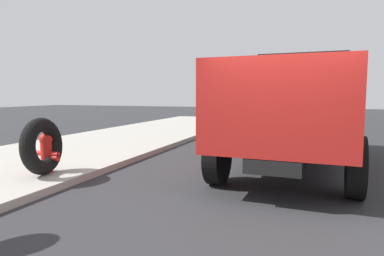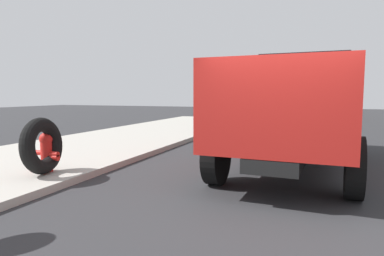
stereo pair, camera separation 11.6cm
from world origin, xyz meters
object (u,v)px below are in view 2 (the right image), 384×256
at_px(dump_truck_yellow, 305,97).
at_px(dump_truck_orange, 320,96).
at_px(dump_truck_red, 296,102).
at_px(dump_truck_green, 278,97).
at_px(loose_tire, 42,146).
at_px(fire_hydrant, 47,151).

xyz_separation_m(dump_truck_yellow, dump_truck_orange, (12.23, -1.25, 0.00)).
bearing_deg(dump_truck_red, dump_truck_green, 8.27).
distance_m(loose_tire, dump_truck_orange, 36.19).
bearing_deg(fire_hydrant, loose_tire, -156.48).
bearing_deg(loose_tire, dump_truck_yellow, -10.36).
distance_m(fire_hydrant, dump_truck_red, 5.98).
xyz_separation_m(dump_truck_red, dump_truck_orange, (32.25, -0.75, 0.00)).
distance_m(loose_tire, dump_truck_red, 6.00).
bearing_deg(dump_truck_orange, dump_truck_green, 172.80).
distance_m(fire_hydrant, loose_tire, 0.28).
height_order(fire_hydrant, dump_truck_red, dump_truck_red).
xyz_separation_m(dump_truck_red, dump_truck_yellow, (20.02, 0.49, 0.00)).
xyz_separation_m(fire_hydrant, dump_truck_green, (15.51, -3.12, 1.01)).
relative_size(fire_hydrant, dump_truck_orange, 0.12).
distance_m(dump_truck_yellow, dump_truck_orange, 12.29).
distance_m(fire_hydrant, dump_truck_yellow, 23.74).
distance_m(loose_tire, dump_truck_yellow, 23.93).
bearing_deg(dump_truck_yellow, fire_hydrant, 169.31).
bearing_deg(dump_truck_green, dump_truck_yellow, -9.33).
xyz_separation_m(fire_hydrant, loose_tire, (-0.22, -0.10, 0.15)).
xyz_separation_m(loose_tire, dump_truck_red, (3.50, -4.80, 0.86)).
relative_size(fire_hydrant, loose_tire, 0.72).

